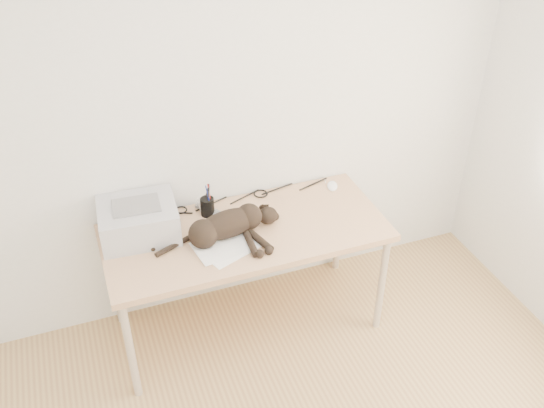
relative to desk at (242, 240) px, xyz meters
name	(u,v)px	position (x,y,z in m)	size (l,w,h in m)	color
wall_back	(223,114)	(0.00, 0.27, 0.69)	(3.50, 3.50, 0.00)	white
desk	(242,240)	(0.00, 0.00, 0.00)	(1.60, 0.70, 0.74)	tan
printer	(138,220)	(-0.56, 0.08, 0.23)	(0.44, 0.39, 0.20)	#B1B1B6
papers	(227,246)	(-0.14, -0.19, 0.14)	(0.40, 0.33, 0.01)	white
cat	(225,227)	(-0.13, -0.11, 0.21)	(0.74, 0.35, 0.17)	black
mug	(205,205)	(-0.17, 0.17, 0.18)	(0.09, 0.09, 0.08)	white
pen_cup	(207,206)	(-0.16, 0.13, 0.19)	(0.08, 0.08, 0.21)	black
remote_grey	(208,210)	(-0.15, 0.16, 0.14)	(0.05, 0.18, 0.02)	gray
remote_black	(241,214)	(0.02, 0.06, 0.14)	(0.05, 0.16, 0.02)	black
mouse	(332,184)	(0.65, 0.15, 0.15)	(0.07, 0.11, 0.04)	white
cable_tangle	(229,200)	(0.00, 0.22, 0.14)	(1.36, 0.09, 0.01)	black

